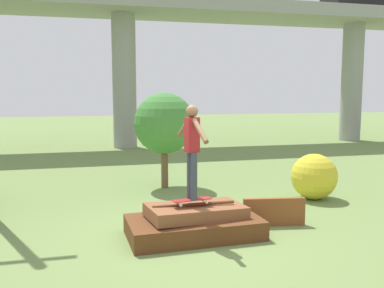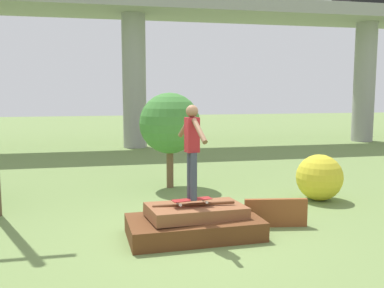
{
  "view_description": "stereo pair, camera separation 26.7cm",
  "coord_description": "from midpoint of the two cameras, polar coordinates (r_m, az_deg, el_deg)",
  "views": [
    {
      "loc": [
        -1.91,
        -7.35,
        2.65
      ],
      "look_at": [
        -0.05,
        -0.06,
        1.72
      ],
      "focal_mm": 40.0,
      "sensor_mm": 36.0,
      "label": 1
    },
    {
      "loc": [
        -1.65,
        -7.41,
        2.65
      ],
      "look_at": [
        -0.05,
        -0.06,
        1.72
      ],
      "focal_mm": 40.0,
      "sensor_mm": 36.0,
      "label": 2
    }
  ],
  "objects": [
    {
      "name": "scrap_pile",
      "position": [
        7.97,
        -0.65,
        -10.5
      ],
      "size": [
        2.46,
        1.39,
        0.63
      ],
      "color": "#5B3319",
      "rests_on": "ground_plane"
    },
    {
      "name": "scrap_plank_loose",
      "position": [
        8.68,
        10.02,
        -8.92
      ],
      "size": [
        1.23,
        0.29,
        0.56
      ],
      "color": "brown",
      "rests_on": "ground_plane"
    },
    {
      "name": "tree_behind_right",
      "position": [
        11.66,
        -4.37,
        2.72
      ],
      "size": [
        1.66,
        1.66,
        2.62
      ],
      "color": "brown",
      "rests_on": "ground_plane"
    },
    {
      "name": "ground_plane",
      "position": [
        8.04,
        -0.72,
        -12.2
      ],
      "size": [
        80.0,
        80.0,
        0.0
      ],
      "primitive_type": "plane",
      "color": "olive"
    },
    {
      "name": "skateboard",
      "position": [
        7.76,
        -0.99,
        -7.47
      ],
      "size": [
        0.74,
        0.31,
        0.09
      ],
      "color": "maroon",
      "rests_on": "scrap_pile"
    },
    {
      "name": "skater",
      "position": [
        7.58,
        -1.01,
        -0.09
      ],
      "size": [
        0.29,
        1.25,
        1.69
      ],
      "color": "#383D4C",
      "rests_on": "skateboard"
    },
    {
      "name": "highway_overpass",
      "position": [
        20.64,
        -9.55,
        15.91
      ],
      "size": [
        44.0,
        3.69,
        6.8
      ],
      "color": "gray",
      "rests_on": "ground_plane"
    },
    {
      "name": "bush_yellow_flowering",
      "position": [
        10.93,
        15.3,
        -4.21
      ],
      "size": [
        1.13,
        1.13,
        1.13
      ],
      "color": "gold",
      "rests_on": "ground_plane"
    }
  ]
}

